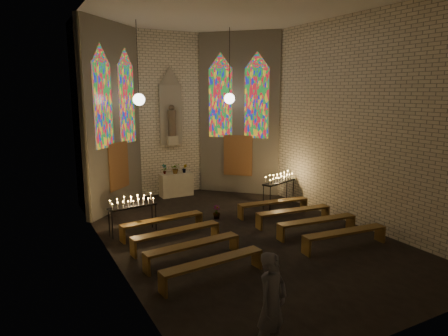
{
  "coord_description": "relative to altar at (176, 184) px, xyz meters",
  "views": [
    {
      "loc": [
        -6.15,
        -10.47,
        4.5
      ],
      "look_at": [
        0.0,
        1.03,
        1.98
      ],
      "focal_mm": 32.0,
      "sensor_mm": 36.0,
      "label": 1
    }
  ],
  "objects": [
    {
      "name": "flower_vase_left",
      "position": [
        -0.49,
        0.08,
        0.72
      ],
      "size": [
        0.26,
        0.21,
        0.44
      ],
      "primitive_type": "imported",
      "rotation": [
        0.0,
        0.0,
        0.23
      ],
      "color": "#4C723F",
      "rests_on": "altar"
    },
    {
      "name": "flower_vase_right",
      "position": [
        0.38,
        -0.06,
        0.69
      ],
      "size": [
        0.26,
        0.24,
        0.39
      ],
      "primitive_type": "imported",
      "rotation": [
        0.0,
        0.0,
        -0.39
      ],
      "color": "#4C723F",
      "rests_on": "altar"
    },
    {
      "name": "pew_right_3",
      "position": [
        2.14,
        -7.88,
        -0.07
      ],
      "size": [
        2.75,
        0.63,
        0.52
      ],
      "rotation": [
        0.0,
        0.0,
        -0.09
      ],
      "color": "brown",
      "rests_on": "ground"
    },
    {
      "name": "pew_left_1",
      "position": [
        -2.14,
        -5.48,
        -0.07
      ],
      "size": [
        2.75,
        0.63,
        0.52
      ],
      "rotation": [
        0.0,
        0.0,
        0.09
      ],
      "color": "brown",
      "rests_on": "ground"
    },
    {
      "name": "pew_left_2",
      "position": [
        -2.14,
        -6.68,
        -0.07
      ],
      "size": [
        2.75,
        0.63,
        0.52
      ],
      "rotation": [
        0.0,
        0.0,
        0.09
      ],
      "color": "brown",
      "rests_on": "ground"
    },
    {
      "name": "votive_stand_left",
      "position": [
        -2.95,
        -3.76,
        0.48
      ],
      "size": [
        1.59,
        0.55,
        1.15
      ],
      "rotation": [
        0.0,
        0.0,
        0.12
      ],
      "color": "black",
      "rests_on": "ground"
    },
    {
      "name": "altar",
      "position": [
        0.0,
        0.0,
        0.0
      ],
      "size": [
        1.4,
        0.6,
        1.0
      ],
      "primitive_type": "cube",
      "color": "beige",
      "rests_on": "ground"
    },
    {
      "name": "pew_right_1",
      "position": [
        2.14,
        -5.48,
        -0.07
      ],
      "size": [
        2.75,
        0.63,
        0.52
      ],
      "rotation": [
        0.0,
        0.0,
        -0.09
      ],
      "color": "brown",
      "rests_on": "ground"
    },
    {
      "name": "room",
      "position": [
        -0.0,
        -2.08,
        3.22
      ],
      "size": [
        8.22,
        12.43,
        7.0
      ],
      "color": "beige",
      "rests_on": "ground"
    },
    {
      "name": "pew_right_2",
      "position": [
        2.14,
        -6.68,
        -0.07
      ],
      "size": [
        2.75,
        0.63,
        0.52
      ],
      "rotation": [
        0.0,
        0.0,
        -0.09
      ],
      "color": "brown",
      "rests_on": "ground"
    },
    {
      "name": "visitor",
      "position": [
        -2.49,
        -10.82,
        0.43
      ],
      "size": [
        0.79,
        0.66,
        1.86
      ],
      "primitive_type": "imported",
      "rotation": [
        0.0,
        0.0,
        0.37
      ],
      "color": "#55545F",
      "rests_on": "ground"
    },
    {
      "name": "pew_right_0",
      "position": [
        2.14,
        -4.28,
        -0.07
      ],
      "size": [
        2.75,
        0.63,
        0.52
      ],
      "rotation": [
        0.0,
        0.0,
        -0.09
      ],
      "color": "brown",
      "rests_on": "ground"
    },
    {
      "name": "pew_left_0",
      "position": [
        -2.14,
        -4.28,
        -0.07
      ],
      "size": [
        2.75,
        0.63,
        0.52
      ],
      "rotation": [
        0.0,
        0.0,
        0.09
      ],
      "color": "brown",
      "rests_on": "ground"
    },
    {
      "name": "votive_stand_right",
      "position": [
        3.0,
        -3.43,
        0.57
      ],
      "size": [
        1.74,
        0.94,
        1.25
      ],
      "rotation": [
        0.0,
        0.0,
        0.33
      ],
      "color": "black",
      "rests_on": "ground"
    },
    {
      "name": "floor",
      "position": [
        0.0,
        -5.45,
        -0.5
      ],
      "size": [
        12.0,
        12.0,
        0.0
      ],
      "primitive_type": "plane",
      "color": "black",
      "rests_on": "ground"
    },
    {
      "name": "flower_vase_center",
      "position": [
        -0.03,
        -0.06,
        0.72
      ],
      "size": [
        0.49,
        0.45,
        0.45
      ],
      "primitive_type": "imported",
      "rotation": [
        0.0,
        0.0,
        -0.31
      ],
      "color": "#4C723F",
      "rests_on": "altar"
    },
    {
      "name": "aisle_flower_pot",
      "position": [
        0.11,
        -3.66,
        -0.26
      ],
      "size": [
        0.27,
        0.27,
        0.47
      ],
      "primitive_type": "imported",
      "rotation": [
        0.0,
        0.0,
        0.01
      ],
      "color": "#4C723F",
      "rests_on": "ground"
    },
    {
      "name": "pew_left_3",
      "position": [
        -2.14,
        -7.88,
        -0.07
      ],
      "size": [
        2.75,
        0.63,
        0.52
      ],
      "rotation": [
        0.0,
        0.0,
        0.09
      ],
      "color": "brown",
      "rests_on": "ground"
    }
  ]
}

